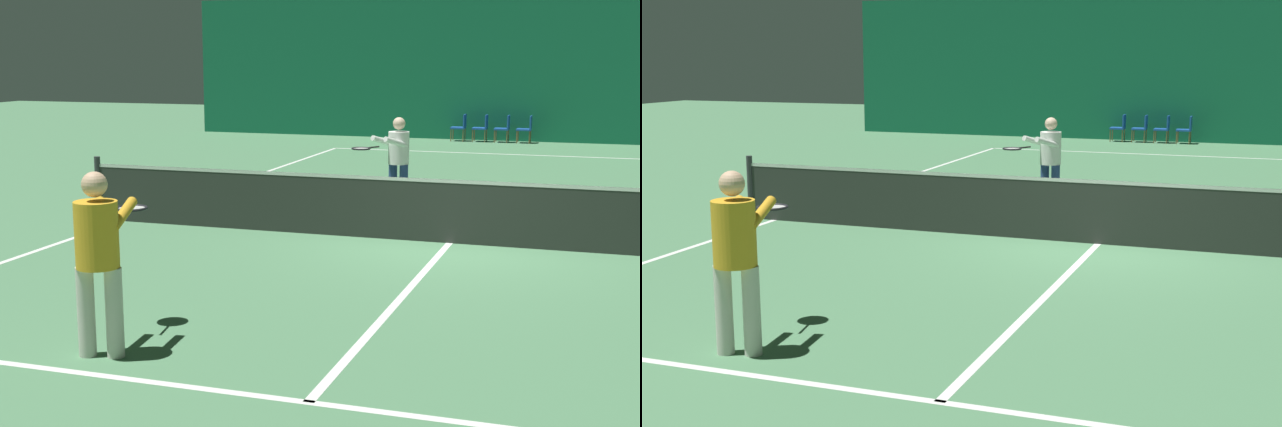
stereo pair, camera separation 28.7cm
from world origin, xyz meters
TOP-DOWN VIEW (x-y plane):
  - ground_plane at (0.00, 0.00)m, footprint 60.00×60.00m
  - backdrop_curtain at (0.00, 15.69)m, footprint 23.00×0.12m
  - court_line_baseline_far at (0.00, 11.90)m, footprint 11.00×0.10m
  - court_line_service_far at (0.00, 6.40)m, footprint 8.25×0.10m
  - court_line_service_near at (0.00, -6.40)m, footprint 8.25×0.10m
  - court_line_sideline_left at (-5.50, 0.00)m, footprint 0.10×23.80m
  - court_line_centre at (0.00, 0.00)m, footprint 0.10×12.80m
  - tennis_net at (0.00, 0.00)m, footprint 12.00×0.10m
  - player_near at (-2.20, -5.91)m, footprint 0.64×1.43m
  - player_far at (-1.44, 2.63)m, footprint 0.93×1.35m
  - courtside_chair_0 at (-2.39, 15.14)m, footprint 0.44×0.44m
  - courtside_chair_1 at (-1.71, 15.14)m, footprint 0.44×0.44m
  - courtside_chair_2 at (-1.03, 15.14)m, footprint 0.44×0.44m
  - courtside_chair_3 at (-0.35, 15.14)m, footprint 0.44×0.44m

SIDE VIEW (x-z plane):
  - ground_plane at x=0.00m, z-range 0.00..0.00m
  - court_line_baseline_far at x=0.00m, z-range 0.00..0.00m
  - court_line_service_far at x=0.00m, z-range 0.00..0.00m
  - court_line_service_near at x=0.00m, z-range 0.00..0.00m
  - court_line_sideline_left at x=-5.50m, z-range 0.00..0.00m
  - court_line_centre at x=0.00m, z-range 0.00..0.00m
  - courtside_chair_0 at x=-2.39m, z-range 0.07..0.91m
  - courtside_chair_1 at x=-1.71m, z-range 0.07..0.91m
  - courtside_chair_2 at x=-1.03m, z-range 0.07..0.91m
  - courtside_chair_3 at x=-0.35m, z-range 0.07..0.91m
  - tennis_net at x=0.00m, z-range -0.02..1.05m
  - player_far at x=-1.44m, z-range 0.14..1.78m
  - player_near at x=-2.20m, z-range 0.14..1.88m
  - backdrop_curtain at x=0.00m, z-range 0.00..4.50m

